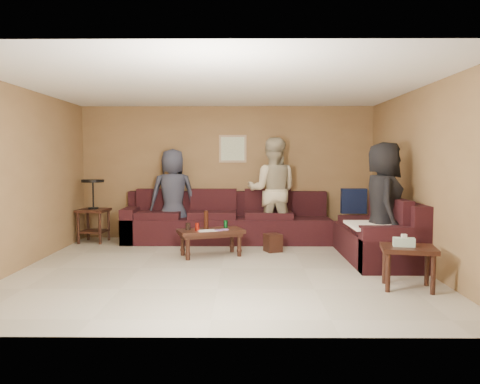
{
  "coord_description": "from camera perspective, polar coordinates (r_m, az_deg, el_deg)",
  "views": [
    {
      "loc": [
        0.31,
        -6.39,
        1.53
      ],
      "look_at": [
        0.25,
        0.85,
        1.0
      ],
      "focal_mm": 35.0,
      "sensor_mm": 36.0,
      "label": 1
    }
  ],
  "objects": [
    {
      "name": "waste_bin",
      "position": [
        7.69,
        4.03,
        -6.19
      ],
      "size": [
        0.32,
        0.32,
        0.29
      ],
      "primitive_type": "cube",
      "rotation": [
        0.0,
        0.0,
        0.4
      ],
      "color": "#321810",
      "rests_on": "ground"
    },
    {
      "name": "side_table_right",
      "position": [
        5.83,
        19.78,
        -6.96
      ],
      "size": [
        0.69,
        0.61,
        0.65
      ],
      "rotation": [
        0.0,
        0.0,
        -0.2
      ],
      "color": "#321810",
      "rests_on": "ground"
    },
    {
      "name": "person_right",
      "position": [
        7.01,
        17.09,
        -1.34
      ],
      "size": [
        0.67,
        0.93,
        1.76
      ],
      "primitive_type": "imported",
      "rotation": [
        0.0,
        0.0,
        1.43
      ],
      "color": "black",
      "rests_on": "ground"
    },
    {
      "name": "person_left",
      "position": [
        8.59,
        -8.17,
        -0.42
      ],
      "size": [
        0.95,
        0.77,
        1.69
      ],
      "primitive_type": "imported",
      "rotation": [
        0.0,
        0.0,
        3.45
      ],
      "color": "#2C2F3D",
      "rests_on": "ground"
    },
    {
      "name": "sectional_sofa",
      "position": [
        8.01,
        4.08,
        -4.46
      ],
      "size": [
        4.65,
        2.9,
        0.97
      ],
      "color": "black",
      "rests_on": "ground"
    },
    {
      "name": "coffee_table",
      "position": [
        7.32,
        -3.63,
        -5.05
      ],
      "size": [
        1.11,
        0.8,
        0.7
      ],
      "rotation": [
        0.0,
        0.0,
        0.34
      ],
      "color": "#321810",
      "rests_on": "ground"
    },
    {
      "name": "room",
      "position": [
        6.39,
        -2.31,
        5.37
      ],
      "size": [
        5.6,
        5.5,
        2.5
      ],
      "color": "#B4AE99",
      "rests_on": "ground"
    },
    {
      "name": "wall_art",
      "position": [
        8.87,
        -0.89,
        5.29
      ],
      "size": [
        0.52,
        0.04,
        0.52
      ],
      "color": "tan",
      "rests_on": "ground"
    },
    {
      "name": "end_table_left",
      "position": [
        8.87,
        -17.43,
        -2.04
      ],
      "size": [
        0.55,
        0.55,
        1.14
      ],
      "rotation": [
        0.0,
        0.0,
        -0.1
      ],
      "color": "#321810",
      "rests_on": "ground"
    },
    {
      "name": "person_middle",
      "position": [
        8.37,
        3.98,
        0.17
      ],
      "size": [
        1.0,
        0.83,
        1.89
      ],
      "primitive_type": "imported",
      "rotation": [
        0.0,
        0.0,
        3.01
      ],
      "color": "tan",
      "rests_on": "ground"
    }
  ]
}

